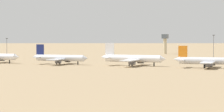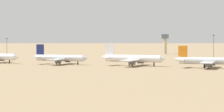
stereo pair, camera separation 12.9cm
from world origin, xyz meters
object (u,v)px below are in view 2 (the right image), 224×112
at_px(light_pole_mid, 214,45).
at_px(control_tower, 165,42).
at_px(parked_jet_navy_2, 60,58).
at_px(light_pole_west, 7,45).
at_px(parked_jet_orange_4, 207,61).
at_px(parked_jet_white_3, 132,59).

bearing_deg(light_pole_mid, control_tower, 133.29).
distance_m(parked_jet_navy_2, light_pole_west, 150.18).
relative_size(parked_jet_navy_2, parked_jet_orange_4, 0.99).
relative_size(parked_jet_white_3, light_pole_mid, 2.31).
xyz_separation_m(parked_jet_navy_2, parked_jet_white_3, (48.74, 3.48, 0.39)).
height_order(parked_jet_orange_4, light_pole_mid, light_pole_mid).
distance_m(control_tower, light_pole_mid, 88.56).
height_order(parked_jet_white_3, parked_jet_orange_4, parked_jet_white_3).
bearing_deg(control_tower, parked_jet_white_3, -78.17).
height_order(parked_jet_white_3, control_tower, control_tower).
height_order(parked_jet_navy_2, light_pole_west, light_pole_west).
distance_m(parked_jet_navy_2, parked_jet_orange_4, 95.87).
bearing_deg(control_tower, light_pole_mid, -46.71).
bearing_deg(parked_jet_white_3, control_tower, 99.98).
bearing_deg(parked_jet_orange_4, light_pole_mid, 94.03).
relative_size(control_tower, light_pole_mid, 1.00).
distance_m(parked_jet_white_3, parked_jet_orange_4, 47.21).
xyz_separation_m(control_tower, light_pole_mid, (60.72, -64.46, -0.63)).
height_order(parked_jet_navy_2, parked_jet_white_3, parked_jet_white_3).
relative_size(control_tower, light_pole_west, 1.22).
bearing_deg(light_pole_mid, light_pole_west, -174.06).
xyz_separation_m(parked_jet_navy_2, parked_jet_orange_4, (95.87, 0.69, 0.04)).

